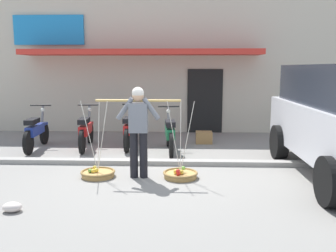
{
  "coord_description": "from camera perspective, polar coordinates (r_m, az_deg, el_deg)",
  "views": [
    {
      "loc": [
        0.59,
        -6.82,
        2.04
      ],
      "look_at": [
        0.29,
        0.6,
        0.85
      ],
      "focal_mm": 38.95,
      "sensor_mm": 36.0,
      "label": 1
    }
  ],
  "objects": [
    {
      "name": "motorcycle_nearest_shop",
      "position": [
        9.73,
        -19.96,
        -0.83
      ],
      "size": [
        0.54,
        1.82,
        1.09
      ],
      "color": "black",
      "rests_on": "ground"
    },
    {
      "name": "motorcycle_end_of_row",
      "position": [
        8.85,
        0.27,
        -1.23
      ],
      "size": [
        0.54,
        1.82,
        1.09
      ],
      "color": "black",
      "rests_on": "ground"
    },
    {
      "name": "fruit_basket_left_side",
      "position": [
        7.06,
        -10.93,
        -7.23
      ],
      "size": [
        0.65,
        0.65,
        1.45
      ],
      "color": "#B2894C",
      "rests_on": "ground"
    },
    {
      "name": "storefront_building",
      "position": [
        14.06,
        -2.82,
        9.34
      ],
      "size": [
        13.0,
        6.0,
        4.2
      ],
      "color": "beige",
      "rests_on": "ground"
    },
    {
      "name": "plastic_litter_bag",
      "position": [
        5.79,
        -23.21,
        -11.56
      ],
      "size": [
        0.28,
        0.22,
        0.14
      ],
      "primitive_type": "ellipsoid",
      "color": "silver",
      "rests_on": "ground"
    },
    {
      "name": "sidewalk_curb",
      "position": [
        7.8,
        -2.08,
        -5.68
      ],
      "size": [
        20.0,
        0.24,
        0.1
      ],
      "primitive_type": "cube",
      "color": "gray",
      "rests_on": "ground"
    },
    {
      "name": "motorcycle_third_in_row",
      "position": [
        9.45,
        -5.94,
        -0.61
      ],
      "size": [
        0.54,
        1.82,
        1.09
      ],
      "color": "black",
      "rests_on": "ground"
    },
    {
      "name": "wooden_crate",
      "position": [
        9.99,
        5.65,
        -1.79
      ],
      "size": [
        0.44,
        0.36,
        0.32
      ],
      "primitive_type": "cube",
      "color": "olive",
      "rests_on": "ground"
    },
    {
      "name": "fruit_vendor",
      "position": [
        6.73,
        -4.67,
        -0.02
      ],
      "size": [
        1.56,
        0.22,
        1.7
      ],
      "color": "black",
      "rests_on": "ground"
    },
    {
      "name": "motorcycle_second_in_row",
      "position": [
        9.47,
        -12.71,
        -0.77
      ],
      "size": [
        0.54,
        1.82,
        1.09
      ],
      "color": "black",
      "rests_on": "ground"
    },
    {
      "name": "ground_plane",
      "position": [
        7.14,
        -2.52,
        -7.5
      ],
      "size": [
        90.0,
        90.0,
        0.0
      ],
      "primitive_type": "plane",
      "color": "gray"
    },
    {
      "name": "fruit_basket_right_side",
      "position": [
        6.87,
        1.93,
        -7.52
      ],
      "size": [
        0.65,
        0.65,
        1.45
      ],
      "color": "#B2894C",
      "rests_on": "ground"
    }
  ]
}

